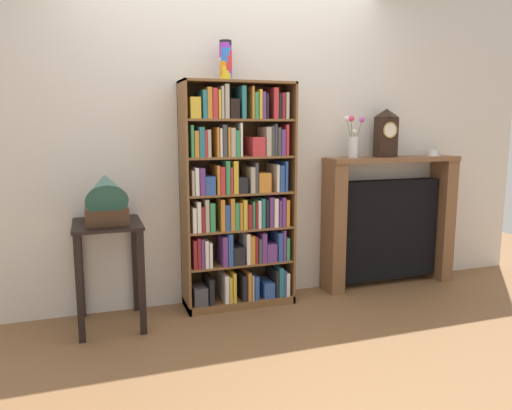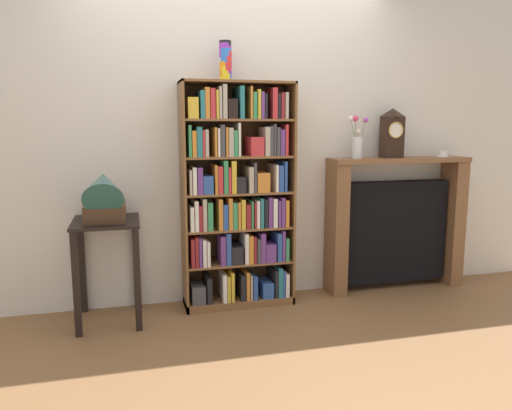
{
  "view_description": "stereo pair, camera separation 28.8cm",
  "coord_description": "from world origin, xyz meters",
  "px_view_note": "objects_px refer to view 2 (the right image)",
  "views": [
    {
      "loc": [
        -1.09,
        -3.43,
        1.41
      ],
      "look_at": [
        0.15,
        0.14,
        0.79
      ],
      "focal_mm": 34.08,
      "sensor_mm": 36.0,
      "label": 1
    },
    {
      "loc": [
        -0.81,
        -3.51,
        1.41
      ],
      "look_at": [
        0.15,
        0.14,
        0.79
      ],
      "focal_mm": 34.08,
      "sensor_mm": 36.0,
      "label": 2
    }
  ],
  "objects_px": {
    "bookshelf": "(238,200)",
    "cup_stack": "(225,61)",
    "fireplace_mantel": "(395,225)",
    "gramophone": "(104,196)",
    "mantel_clock": "(392,133)",
    "side_table_left": "(107,248)",
    "teacup_with_saucer": "(443,154)",
    "flower_vase": "(357,142)"
  },
  "relations": [
    {
      "from": "bookshelf",
      "to": "side_table_left",
      "type": "relative_size",
      "value": 2.32
    },
    {
      "from": "cup_stack",
      "to": "mantel_clock",
      "type": "relative_size",
      "value": 0.72
    },
    {
      "from": "side_table_left",
      "to": "gramophone",
      "type": "relative_size",
      "value": 1.57
    },
    {
      "from": "gramophone",
      "to": "mantel_clock",
      "type": "distance_m",
      "value": 2.36
    },
    {
      "from": "cup_stack",
      "to": "fireplace_mantel",
      "type": "bearing_deg",
      "value": 0.8
    },
    {
      "from": "gramophone",
      "to": "cup_stack",
      "type": "bearing_deg",
      "value": 12.67
    },
    {
      "from": "teacup_with_saucer",
      "to": "mantel_clock",
      "type": "bearing_deg",
      "value": -179.74
    },
    {
      "from": "fireplace_mantel",
      "to": "teacup_with_saucer",
      "type": "distance_m",
      "value": 0.74
    },
    {
      "from": "flower_vase",
      "to": "teacup_with_saucer",
      "type": "distance_m",
      "value": 0.83
    },
    {
      "from": "side_table_left",
      "to": "mantel_clock",
      "type": "height_order",
      "value": "mantel_clock"
    },
    {
      "from": "gramophone",
      "to": "mantel_clock",
      "type": "bearing_deg",
      "value": 4.89
    },
    {
      "from": "fireplace_mantel",
      "to": "teacup_with_saucer",
      "type": "height_order",
      "value": "teacup_with_saucer"
    },
    {
      "from": "cup_stack",
      "to": "fireplace_mantel",
      "type": "relative_size",
      "value": 0.24
    },
    {
      "from": "mantel_clock",
      "to": "flower_vase",
      "type": "xyz_separation_m",
      "value": [
        -0.32,
        -0.0,
        -0.07
      ]
    },
    {
      "from": "cup_stack",
      "to": "teacup_with_saucer",
      "type": "height_order",
      "value": "cup_stack"
    },
    {
      "from": "flower_vase",
      "to": "gramophone",
      "type": "bearing_deg",
      "value": -174.36
    },
    {
      "from": "bookshelf",
      "to": "flower_vase",
      "type": "height_order",
      "value": "bookshelf"
    },
    {
      "from": "gramophone",
      "to": "teacup_with_saucer",
      "type": "distance_m",
      "value": 2.84
    },
    {
      "from": "fireplace_mantel",
      "to": "mantel_clock",
      "type": "distance_m",
      "value": 0.8
    },
    {
      "from": "gramophone",
      "to": "flower_vase",
      "type": "distance_m",
      "value": 2.04
    },
    {
      "from": "bookshelf",
      "to": "cup_stack",
      "type": "distance_m",
      "value": 1.05
    },
    {
      "from": "bookshelf",
      "to": "mantel_clock",
      "type": "height_order",
      "value": "bookshelf"
    },
    {
      "from": "gramophone",
      "to": "fireplace_mantel",
      "type": "xyz_separation_m",
      "value": [
        2.4,
        0.22,
        -0.37
      ]
    },
    {
      "from": "bookshelf",
      "to": "fireplace_mantel",
      "type": "relative_size",
      "value": 1.41
    },
    {
      "from": "bookshelf",
      "to": "side_table_left",
      "type": "height_order",
      "value": "bookshelf"
    },
    {
      "from": "bookshelf",
      "to": "mantel_clock",
      "type": "xyz_separation_m",
      "value": [
        1.33,
        0.03,
        0.51
      ]
    },
    {
      "from": "bookshelf",
      "to": "cup_stack",
      "type": "height_order",
      "value": "cup_stack"
    },
    {
      "from": "gramophone",
      "to": "mantel_clock",
      "type": "height_order",
      "value": "mantel_clock"
    },
    {
      "from": "gramophone",
      "to": "flower_vase",
      "type": "bearing_deg",
      "value": 5.64
    },
    {
      "from": "fireplace_mantel",
      "to": "flower_vase",
      "type": "bearing_deg",
      "value": -176.15
    },
    {
      "from": "mantel_clock",
      "to": "flower_vase",
      "type": "relative_size",
      "value": 1.17
    },
    {
      "from": "gramophone",
      "to": "teacup_with_saucer",
      "type": "relative_size",
      "value": 3.87
    },
    {
      "from": "bookshelf",
      "to": "side_table_left",
      "type": "distance_m",
      "value": 1.03
    },
    {
      "from": "gramophone",
      "to": "fireplace_mantel",
      "type": "distance_m",
      "value": 2.43
    },
    {
      "from": "side_table_left",
      "to": "fireplace_mantel",
      "type": "xyz_separation_m",
      "value": [
        2.4,
        0.16,
        0.01
      ]
    },
    {
      "from": "mantel_clock",
      "to": "teacup_with_saucer",
      "type": "relative_size",
      "value": 3.32
    },
    {
      "from": "fireplace_mantel",
      "to": "gramophone",
      "type": "bearing_deg",
      "value": -174.65
    },
    {
      "from": "gramophone",
      "to": "teacup_with_saucer",
      "type": "height_order",
      "value": "teacup_with_saucer"
    },
    {
      "from": "cup_stack",
      "to": "fireplace_mantel",
      "type": "xyz_separation_m",
      "value": [
        1.49,
        0.02,
        -1.33
      ]
    },
    {
      "from": "bookshelf",
      "to": "flower_vase",
      "type": "xyz_separation_m",
      "value": [
        1.01,
        0.03,
        0.44
      ]
    },
    {
      "from": "bookshelf",
      "to": "cup_stack",
      "type": "xyz_separation_m",
      "value": [
        -0.08,
        0.03,
        1.05
      ]
    },
    {
      "from": "side_table_left",
      "to": "fireplace_mantel",
      "type": "bearing_deg",
      "value": 3.71
    }
  ]
}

